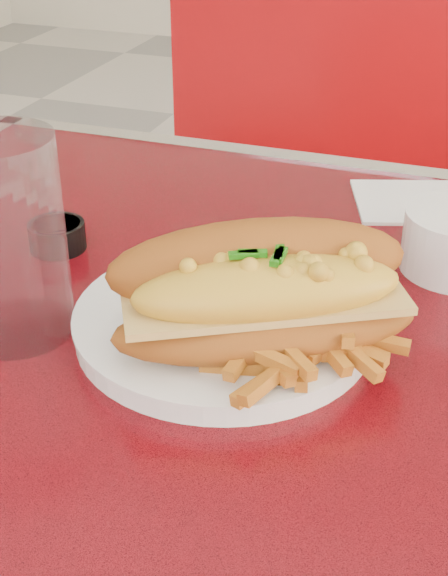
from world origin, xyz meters
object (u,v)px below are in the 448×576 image
(mac_hoagie, at_px, (263,293))
(water_tumbler, at_px, (5,239))
(dinner_plate, at_px, (224,321))
(fork, at_px, (291,323))
(diner_table, at_px, (395,536))
(booth_bench_far, at_px, (447,340))
(sauce_cup_left, at_px, (57,235))

(mac_hoagie, relative_size, water_tumbler, 1.54)
(dinner_plate, relative_size, water_tumbler, 1.54)
(fork, xyz_separation_m, water_tumbler, (-0.21, -0.05, 0.06))
(diner_table, relative_size, booth_bench_far, 1.03)
(diner_table, height_order, water_tumbler, water_tumbler)
(diner_table, distance_m, water_tumbler, 0.40)
(mac_hoagie, height_order, water_tumbler, water_tumbler)
(mac_hoagie, bearing_deg, sauce_cup_left, 126.01)
(fork, bearing_deg, sauce_cup_left, 61.71)
(diner_table, xyz_separation_m, mac_hoagie, (-0.12, -0.01, 0.22))
(fork, xyz_separation_m, sauce_cup_left, (-0.25, 0.08, -0.00))
(diner_table, bearing_deg, booth_bench_far, 90.00)
(dinner_plate, height_order, fork, same)
(sauce_cup_left, relative_size, water_tumbler, 0.42)
(booth_bench_far, relative_size, sauce_cup_left, 17.75)
(dinner_plate, xyz_separation_m, water_tumbler, (-0.16, -0.05, 0.07))
(mac_hoagie, distance_m, sauce_cup_left, 0.26)
(booth_bench_far, height_order, mac_hoagie, booth_bench_far)
(diner_table, height_order, mac_hoagie, mac_hoagie)
(dinner_plate, relative_size, fork, 1.57)
(sauce_cup_left, bearing_deg, water_tumbler, -73.51)
(mac_hoagie, relative_size, sauce_cup_left, 3.66)
(dinner_plate, bearing_deg, diner_table, -4.73)
(dinner_plate, distance_m, sauce_cup_left, 0.21)
(fork, bearing_deg, diner_table, -109.77)
(booth_bench_far, distance_m, sauce_cup_left, 0.94)
(sauce_cup_left, distance_m, water_tumbler, 0.15)
(booth_bench_far, height_order, fork, booth_bench_far)
(sauce_cup_left, bearing_deg, dinner_plate, -22.59)
(diner_table, height_order, booth_bench_far, booth_bench_far)
(diner_table, distance_m, dinner_plate, 0.23)
(diner_table, xyz_separation_m, fork, (-0.10, 0.02, 0.18))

